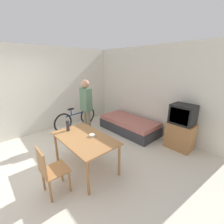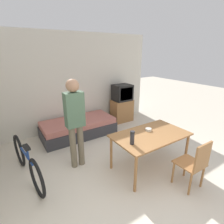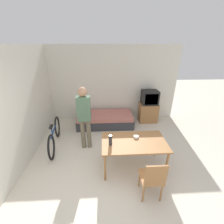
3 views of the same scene
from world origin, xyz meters
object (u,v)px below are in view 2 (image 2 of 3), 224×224
at_px(wooden_chair, 195,163).
at_px(mate_bowl, 148,129).
at_px(tv, 122,104).
at_px(person_standing, 75,118).
at_px(bicycle, 27,162).
at_px(thermos_flask, 132,137).
at_px(dining_table, 150,138).
at_px(daybed, 79,127).

distance_m(wooden_chair, mate_bowl, 1.00).
xyz_separation_m(tv, wooden_chair, (-0.79, -3.10, -0.09)).
distance_m(person_standing, mate_bowl, 1.44).
height_order(tv, bicycle, tv).
bearing_deg(thermos_flask, wooden_chair, -44.83).
xyz_separation_m(wooden_chair, mate_bowl, (-0.13, 0.96, 0.25)).
xyz_separation_m(bicycle, mate_bowl, (2.14, -0.80, 0.41)).
bearing_deg(tv, person_standing, -145.75).
relative_size(wooden_chair, thermos_flask, 3.78).
bearing_deg(mate_bowl, tv, 66.90).
xyz_separation_m(wooden_chair, person_standing, (-1.37, 1.63, 0.53)).
bearing_deg(bicycle, tv, 23.68).
height_order(bicycle, mate_bowl, mate_bowl).
height_order(dining_table, bicycle, bicycle).
relative_size(tv, dining_table, 0.84).
bearing_deg(mate_bowl, bicycle, 159.54).
bearing_deg(daybed, bicycle, -141.80).
bearing_deg(mate_bowl, person_standing, 151.45).
xyz_separation_m(person_standing, thermos_flask, (0.64, -0.91, -0.18)).
bearing_deg(daybed, dining_table, -73.32).
bearing_deg(wooden_chair, dining_table, 103.80).
xyz_separation_m(wooden_chair, thermos_flask, (-0.73, 0.73, 0.35)).
relative_size(bicycle, thermos_flask, 7.16).
height_order(daybed, person_standing, person_standing).
bearing_deg(dining_table, tv, 66.59).
bearing_deg(person_standing, dining_table, -34.87).
distance_m(tv, person_standing, 2.64).
relative_size(dining_table, person_standing, 0.81).
bearing_deg(dining_table, thermos_flask, -169.93).
distance_m(tv, wooden_chair, 3.20).
relative_size(daybed, bicycle, 1.15).
bearing_deg(tv, mate_bowl, -113.10).
distance_m(tv, mate_bowl, 2.33).
height_order(dining_table, person_standing, person_standing).
bearing_deg(wooden_chair, person_standing, 129.96).
height_order(daybed, thermos_flask, thermos_flask).
bearing_deg(daybed, mate_bowl, -70.26).
bearing_deg(thermos_flask, tv, 57.43).
distance_m(dining_table, thermos_flask, 0.57).
height_order(dining_table, mate_bowl, mate_bowl).
relative_size(daybed, dining_table, 1.37).
relative_size(wooden_chair, person_standing, 0.51).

